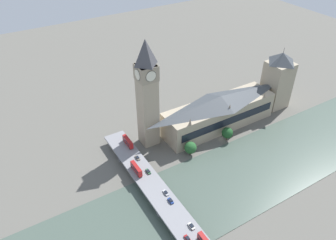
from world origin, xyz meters
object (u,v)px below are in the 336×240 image
Objects in this scene: clock_tower at (147,92)px; road_bridge at (167,205)px; car_northbound_mid at (137,158)px; victoria_tower at (277,80)px; double_decker_bus_mid at (136,169)px; car_southbound_mid at (148,171)px; car_southbound_extra at (166,193)px; car_northbound_lead at (191,226)px; double_decker_bus_rear at (128,142)px; parliament_hall at (219,111)px; car_southbound_lead at (171,201)px; car_southbound_tail at (188,239)px.

clock_tower reaches higher than road_bridge.
victoria_tower is at bearing -86.63° from car_northbound_mid.
car_southbound_mid is at bearing -124.54° from double_decker_bus_mid.
car_southbound_extra is (-42.10, 128.22, -16.50)m from victoria_tower.
car_northbound_lead is at bearing -179.53° from car_southbound_mid.
double_decker_bus_mid is at bearing 55.46° from car_southbound_mid.
car_northbound_mid is at bearing 0.35° from car_northbound_lead.
road_bridge is 12.30× the size of double_decker_bus_rear.
car_southbound_mid is at bearing -6.02° from road_bridge.
car_northbound_mid is 1.06× the size of car_southbound_mid.
clock_tower is 17.29× the size of car_northbound_lead.
victoria_tower is 10.59× the size of car_northbound_mid.
car_northbound_mid is at bearing 96.00° from parliament_hall.
double_decker_bus_rear reaches higher than car_northbound_lead.
car_southbound_lead is at bearing 173.69° from car_southbound_extra.
car_northbound_mid is 1.09× the size of car_southbound_lead.
victoria_tower is 153.78m from car_southbound_tail.
car_southbound_extra is at bearing -26.33° from road_bridge.
clock_tower is at bearing -40.22° from double_decker_bus_mid.
parliament_hall reaches higher than double_decker_bus_rear.
car_southbound_lead is 1.00× the size of car_southbound_tail.
car_northbound_lead reaches higher than road_bridge.
double_decker_bus_mid reaches higher than car_northbound_mid.
car_southbound_tail is at bearing 173.95° from road_bridge.
double_decker_bus_mid reaches higher than car_southbound_tail.
double_decker_bus_mid is 2.68× the size of car_southbound_tail.
car_southbound_mid is 0.99× the size of car_southbound_extra.
double_decker_bus_mid is at bearing 103.02° from parliament_hall.
car_southbound_tail is at bearing 167.91° from car_southbound_lead.
parliament_hall is 19.39× the size of car_southbound_extra.
parliament_hall is at bearing -72.94° from car_southbound_mid.
double_decker_bus_rear is 2.63× the size of car_southbound_extra.
car_southbound_lead reaches higher than car_southbound_tail.
double_decker_bus_mid is 2.46× the size of car_northbound_mid.
double_decker_bus_rear is at bearing 86.41° from victoria_tower.
car_southbound_extra is at bearing 161.65° from clock_tower.
car_northbound_lead is (-19.19, -3.23, 1.86)m from road_bridge.
car_southbound_lead reaches higher than car_northbound_lead.
road_bridge is 32.32× the size of car_southbound_extra.
clock_tower reaches higher than car_northbound_lead.
parliament_hall is 106.48m from car_southbound_tail.
victoria_tower reaches higher than car_southbound_tail.
car_northbound_mid is 1.05× the size of car_southbound_extra.
victoria_tower is 130.07m from car_northbound_mid.
parliament_hall is 82.83m from car_southbound_extra.
car_southbound_extra is at bearing -0.45° from car_northbound_lead.
road_bridge is 27.20m from car_southbound_mid.
car_southbound_lead is 25.20m from car_southbound_tail.
clock_tower is 93.16m from car_southbound_tail.
car_southbound_extra is (-24.11, -6.49, -2.10)m from double_decker_bus_mid.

